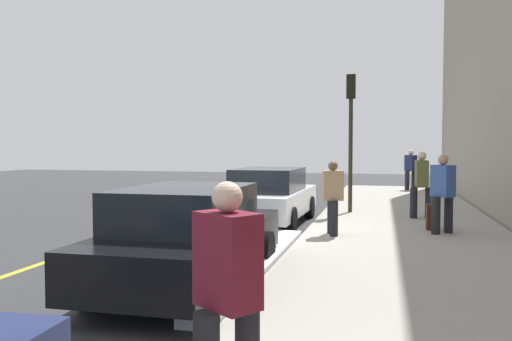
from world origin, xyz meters
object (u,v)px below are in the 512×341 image
object	(u,v)px
parked_car_white	(270,196)
pedestrian_tan_coat	(333,196)
traffic_light_pole	(351,119)
rolling_suitcase	(431,217)
pedestrian_burgundy_coat	(227,292)
pedestrian_navy_coat	(411,169)
pedestrian_blue_coat	(443,192)
pedestrian_olive_coat	(422,183)
parked_car_black	(189,237)

from	to	relation	value
parked_car_white	pedestrian_tan_coat	size ratio (longest dim) A/B	2.79
traffic_light_pole	rolling_suitcase	distance (m)	4.30
pedestrian_burgundy_coat	pedestrian_navy_coat	xyz separation A→B (m)	(20.69, -2.27, 0.04)
pedestrian_burgundy_coat	pedestrian_blue_coat	distance (m)	9.08
parked_car_white	pedestrian_navy_coat	distance (m)	11.25
traffic_light_pole	pedestrian_blue_coat	bearing A→B (deg)	-146.76
traffic_light_pole	rolling_suitcase	xyz separation A→B (m)	(-2.88, -2.05, -2.46)
parked_car_white	pedestrian_navy_coat	bearing A→B (deg)	-21.64
pedestrian_tan_coat	pedestrian_olive_coat	bearing A→B (deg)	-32.81
pedestrian_tan_coat	rolling_suitcase	bearing A→B (deg)	-59.60
pedestrian_burgundy_coat	pedestrian_olive_coat	world-z (taller)	pedestrian_olive_coat
parked_car_white	pedestrian_blue_coat	distance (m)	4.51
pedestrian_navy_coat	traffic_light_pole	size ratio (longest dim) A/B	0.44
parked_car_black	pedestrian_burgundy_coat	bearing A→B (deg)	-155.33
pedestrian_burgundy_coat	traffic_light_pole	bearing A→B (deg)	-0.64
parked_car_white	rolling_suitcase	xyz separation A→B (m)	(-0.94, -4.06, -0.31)
parked_car_black	pedestrian_burgundy_coat	distance (m)	4.16
pedestrian_tan_coat	pedestrian_blue_coat	bearing A→B (deg)	-72.63
parked_car_black	traffic_light_pole	bearing A→B (deg)	-12.53
parked_car_white	pedestrian_tan_coat	distance (m)	2.92
pedestrian_olive_coat	rolling_suitcase	distance (m)	2.07
parked_car_black	pedestrian_blue_coat	xyz separation A→B (m)	(4.99, -4.11, 0.33)
pedestrian_burgundy_coat	pedestrian_tan_coat	bearing A→B (deg)	-0.04
pedestrian_navy_coat	rolling_suitcase	bearing A→B (deg)	179.59
pedestrian_tan_coat	traffic_light_pole	size ratio (longest dim) A/B	0.40
pedestrian_blue_coat	rolling_suitcase	distance (m)	0.86
rolling_suitcase	pedestrian_navy_coat	bearing A→B (deg)	-0.41
pedestrian_burgundy_coat	parked_car_white	bearing A→B (deg)	10.41
parked_car_white	pedestrian_olive_coat	xyz separation A→B (m)	(1.02, -3.97, 0.35)
traffic_light_pole	pedestrian_burgundy_coat	bearing A→B (deg)	179.36
traffic_light_pole	rolling_suitcase	size ratio (longest dim) A/B	4.24
parked_car_black	pedestrian_tan_coat	size ratio (longest dim) A/B	2.78
pedestrian_tan_coat	pedestrian_blue_coat	xyz separation A→B (m)	(0.74, -2.37, 0.07)
traffic_light_pole	rolling_suitcase	bearing A→B (deg)	-144.55
pedestrian_olive_coat	pedestrian_burgundy_coat	bearing A→B (deg)	169.47
parked_car_black	pedestrian_navy_coat	size ratio (longest dim) A/B	2.54
pedestrian_tan_coat	pedestrian_burgundy_coat	distance (m)	8.02
parked_car_black	pedestrian_blue_coat	distance (m)	6.47
parked_car_white	pedestrian_tan_coat	bearing A→B (deg)	-139.59
traffic_light_pole	pedestrian_olive_coat	bearing A→B (deg)	-115.18
pedestrian_blue_coat	traffic_light_pole	distance (m)	4.47
pedestrian_tan_coat	pedestrian_navy_coat	distance (m)	12.87
parked_car_white	pedestrian_navy_coat	xyz separation A→B (m)	(10.45, -4.15, 0.34)
pedestrian_burgundy_coat	rolling_suitcase	bearing A→B (deg)	-13.22
pedestrian_olive_coat	traffic_light_pole	size ratio (longest dim) A/B	0.45
pedestrian_burgundy_coat	rolling_suitcase	world-z (taller)	pedestrian_burgundy_coat
pedestrian_olive_coat	rolling_suitcase	xyz separation A→B (m)	(-1.96, -0.09, -0.66)
pedestrian_blue_coat	pedestrian_navy_coat	world-z (taller)	pedestrian_navy_coat
parked_car_white	rolling_suitcase	distance (m)	4.18
parked_car_white	pedestrian_navy_coat	world-z (taller)	pedestrian_navy_coat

